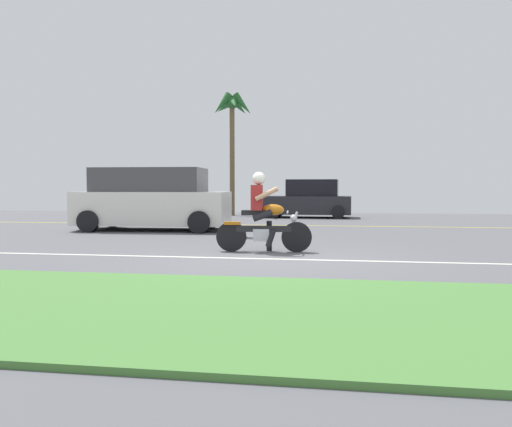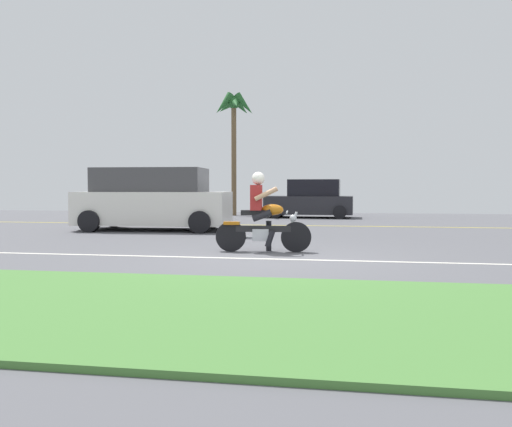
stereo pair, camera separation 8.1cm
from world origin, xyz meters
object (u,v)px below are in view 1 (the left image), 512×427
Objects in this scene: suv_nearby at (152,200)px; parked_car_0 at (157,201)px; parked_car_1 at (309,200)px; motorcyclist at (263,218)px; palm_tree_0 at (232,115)px.

parked_car_0 is (-1.91, 5.72, -0.20)m from suv_nearby.
parked_car_1 is (6.24, 1.89, 0.04)m from parked_car_0.
palm_tree_0 is (-3.47, 13.55, 3.98)m from motorcyclist.
palm_tree_0 is at bearing 163.68° from parked_car_1.
motorcyclist is at bearing -75.62° from palm_tree_0.
motorcyclist is 0.40× the size of suv_nearby.
parked_car_1 reaches higher than motorcyclist.
suv_nearby is at bearing 130.61° from motorcyclist.
suv_nearby reaches higher than parked_car_0.
suv_nearby is at bearing -94.65° from palm_tree_0.
parked_car_0 is at bearing -163.11° from parked_car_1.
parked_car_0 is at bearing -131.53° from palm_tree_0.
suv_nearby is at bearing -119.60° from parked_car_1.
palm_tree_0 is (-3.62, 1.06, 3.90)m from parked_car_1.
motorcyclist is 12.22m from parked_car_0.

